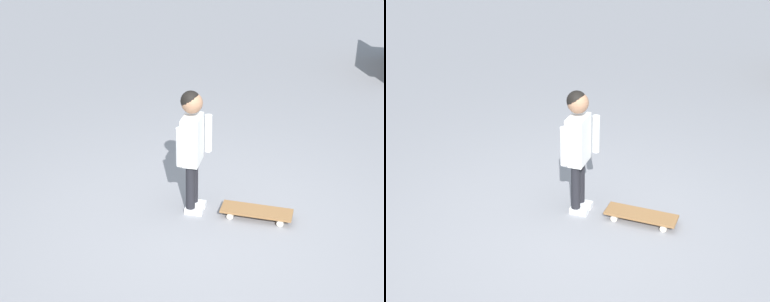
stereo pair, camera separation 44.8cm
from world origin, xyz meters
TOP-DOWN VIEW (x-y plane):
  - ground_plane at (0.00, 0.00)m, footprint 50.00×50.00m
  - child_person at (-0.42, -0.20)m, footprint 0.37×0.23m
  - skateboard at (-0.41, 0.35)m, footprint 0.21×0.59m

SIDE VIEW (x-z plane):
  - ground_plane at x=0.00m, z-range 0.00..0.00m
  - skateboard at x=-0.41m, z-range 0.02..0.10m
  - child_person at x=-0.42m, z-range 0.13..1.19m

